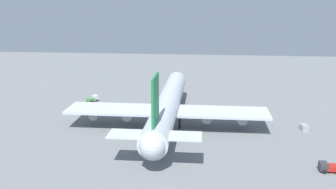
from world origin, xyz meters
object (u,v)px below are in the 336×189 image
at_px(cargo_container_fore, 304,127).
at_px(safety_cone_nose, 167,96).
at_px(pushback_tractor, 93,99).
at_px(cargo_loader, 329,167).
at_px(cargo_airplane, 168,105).

bearing_deg(cargo_container_fore, safety_cone_nose, 51.63).
xyz_separation_m(pushback_tractor, cargo_container_fore, (-24.48, -69.03, -0.19)).
distance_m(cargo_loader, cargo_container_fore, 27.14).
relative_size(cargo_loader, cargo_container_fore, 1.53).
height_order(cargo_airplane, cargo_loader, cargo_airplane).
bearing_deg(cargo_container_fore, cargo_airplane, 88.40).
height_order(cargo_airplane, cargo_container_fore, cargo_airplane).
bearing_deg(cargo_airplane, pushback_tractor, 51.96).
bearing_deg(safety_cone_nose, pushback_tractor, 109.61).
xyz_separation_m(pushback_tractor, safety_cone_nose, (9.37, -26.30, -0.64)).
relative_size(cargo_container_fore, safety_cone_nose, 3.98).
relative_size(cargo_airplane, pushback_tractor, 16.76).
bearing_deg(safety_cone_nose, cargo_loader, -145.66).
xyz_separation_m(cargo_container_fore, safety_cone_nose, (33.84, 42.74, -0.45)).
relative_size(cargo_airplane, safety_cone_nose, 96.06).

